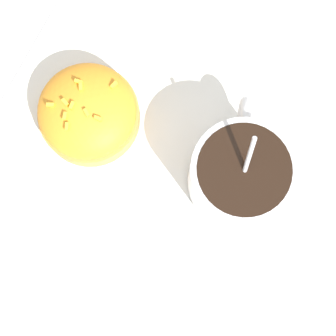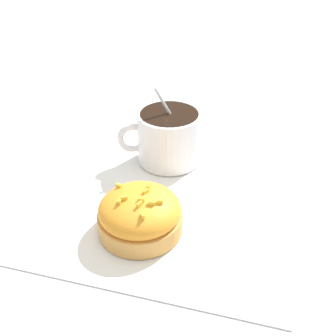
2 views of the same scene
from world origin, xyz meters
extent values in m
plane|color=#B2B2B7|center=(0.00, 0.00, 0.00)|extent=(3.00, 3.00, 0.00)
cube|color=white|center=(0.00, 0.00, 0.00)|extent=(0.33, 0.33, 0.00)
cylinder|color=white|center=(-0.08, -0.01, 0.04)|extent=(0.09, 0.09, 0.07)
cylinder|color=black|center=(-0.08, -0.01, 0.07)|extent=(0.08, 0.08, 0.01)
torus|color=white|center=(-0.06, -0.06, 0.04)|extent=(0.02, 0.04, 0.04)
ellipsoid|color=silver|center=(-0.07, -0.04, 0.01)|extent=(0.02, 0.03, 0.01)
cylinder|color=silver|center=(-0.08, -0.01, 0.06)|extent=(0.02, 0.05, 0.10)
cylinder|color=#D19347|center=(0.08, -0.01, 0.01)|extent=(0.10, 0.10, 0.02)
ellipsoid|color=orange|center=(0.08, -0.01, 0.03)|extent=(0.09, 0.09, 0.04)
cube|color=yellow|center=(0.06, 0.00, 0.05)|extent=(0.01, 0.00, 0.00)
cube|color=yellow|center=(0.09, 0.00, 0.05)|extent=(0.01, 0.01, 0.00)
cube|color=yellow|center=(0.09, 0.00, 0.05)|extent=(0.00, 0.01, 0.00)
cube|color=yellow|center=(0.10, 0.01, 0.05)|extent=(0.01, 0.01, 0.00)
cube|color=yellow|center=(0.08, 0.02, 0.05)|extent=(0.01, 0.01, 0.00)
cube|color=yellow|center=(0.09, 0.01, 0.05)|extent=(0.00, 0.01, 0.00)
cube|color=yellow|center=(0.06, -0.03, 0.05)|extent=(0.00, 0.01, 0.00)
cube|color=yellow|center=(0.09, -0.02, 0.05)|extent=(0.01, 0.00, 0.00)
cube|color=yellow|center=(0.09, -0.02, 0.05)|extent=(0.01, 0.01, 0.00)
cube|color=yellow|center=(0.07, 0.00, 0.05)|extent=(0.01, 0.01, 0.00)
camera|label=1|loc=(-0.05, 0.09, 0.54)|focal=60.00mm
camera|label=2|loc=(0.39, 0.11, 0.31)|focal=42.00mm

